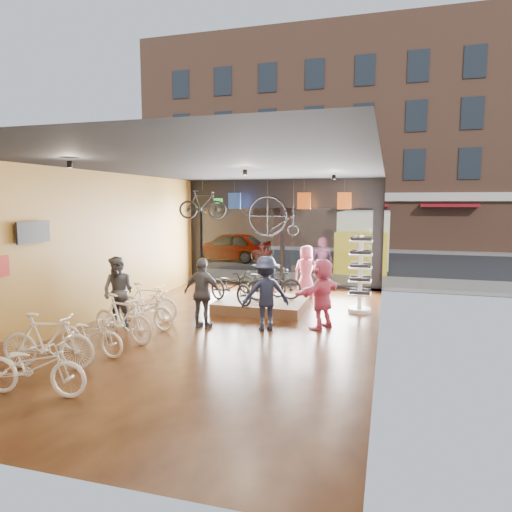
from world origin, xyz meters
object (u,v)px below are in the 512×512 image
at_px(customer_2, 203,293).
at_px(customer_4, 306,271).
at_px(display_bike_mid, 274,284).
at_px(sunglasses_rack, 360,274).
at_px(floor_bike_5, 148,302).
at_px(display_platform, 261,305).
at_px(display_bike_right, 262,281).
at_px(hung_bike, 203,205).
at_px(customer_1, 118,292).
at_px(floor_bike_0, 34,367).
at_px(floor_bike_1, 48,341).
at_px(floor_bike_4, 145,309).
at_px(street_car, 228,246).
at_px(floor_bike_3, 123,318).
at_px(customer_5, 322,293).
at_px(box_truck, 364,241).
at_px(floor_bike_2, 91,334).
at_px(penny_farthing, 275,218).
at_px(display_bike_left, 231,286).
at_px(customer_3, 266,293).

relative_size(customer_2, customer_4, 1.02).
distance_m(display_bike_mid, sunglasses_rack, 2.36).
distance_m(floor_bike_5, display_platform, 3.12).
distance_m(display_bike_right, hung_bike, 3.64).
bearing_deg(customer_1, display_bike_mid, 44.50).
relative_size(floor_bike_0, floor_bike_1, 1.02).
bearing_deg(floor_bike_4, hung_bike, 17.68).
bearing_deg(floor_bike_0, floor_bike_5, -0.25).
bearing_deg(customer_1, street_car, 103.30).
height_order(floor_bike_3, customer_1, customer_1).
distance_m(display_bike_mid, customer_5, 2.03).
height_order(street_car, sunglasses_rack, sunglasses_rack).
height_order(customer_2, sunglasses_rack, sunglasses_rack).
bearing_deg(sunglasses_rack, floor_bike_4, -156.62).
height_order(box_truck, sunglasses_rack, box_truck).
xyz_separation_m(floor_bike_1, floor_bike_5, (0.03, 3.51, -0.03)).
bearing_deg(customer_4, floor_bike_2, 74.50).
xyz_separation_m(floor_bike_1, display_bike_right, (2.35, 6.01, 0.20)).
bearing_deg(display_platform, penny_farthing, 95.64).
xyz_separation_m(floor_bike_4, display_bike_left, (1.52, 1.91, 0.29)).
height_order(box_truck, customer_3, box_truck).
bearing_deg(floor_bike_1, floor_bike_3, -24.27).
relative_size(box_truck, hung_bike, 4.13).
distance_m(floor_bike_2, customer_3, 3.95).
bearing_deg(floor_bike_0, customer_3, -36.33).
bearing_deg(penny_farthing, floor_bike_4, -110.71).
distance_m(floor_bike_0, display_bike_left, 5.94).
bearing_deg(hung_bike, floor_bike_5, 167.20).
relative_size(customer_3, customer_5, 1.04).
relative_size(floor_bike_2, customer_3, 0.89).
xyz_separation_m(floor_bike_0, customer_2, (1.04, 4.31, 0.38)).
xyz_separation_m(box_truck, customer_4, (-1.41, -6.83, -0.46)).
distance_m(street_car, customer_4, 9.51).
height_order(floor_bike_2, display_bike_mid, display_bike_mid).
bearing_deg(penny_farthing, sunglasses_rack, -35.44).
height_order(street_car, floor_bike_5, street_car).
height_order(display_platform, display_bike_mid, display_bike_mid).
bearing_deg(floor_bike_5, customer_5, -84.40).
height_order(floor_bike_4, display_bike_right, display_bike_right).
height_order(floor_bike_3, sunglasses_rack, sunglasses_rack).
bearing_deg(display_bike_right, sunglasses_rack, -75.30).
bearing_deg(floor_bike_0, floor_bike_2, 2.70).
bearing_deg(customer_3, penny_farthing, -105.47).
xyz_separation_m(floor_bike_1, floor_bike_2, (0.25, 0.90, -0.11)).
relative_size(box_truck, display_bike_mid, 4.24).
distance_m(display_bike_left, display_bike_mid, 1.23).
xyz_separation_m(sunglasses_rack, penny_farthing, (-2.90, 2.06, 1.45)).
bearing_deg(customer_1, customer_4, 56.79).
bearing_deg(box_truck, floor_bike_1, -108.56).
relative_size(customer_2, penny_farthing, 1.02).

